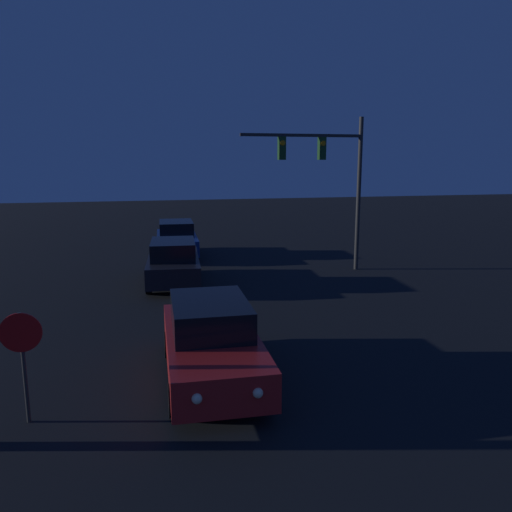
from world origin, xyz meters
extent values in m
cube|color=#B21E1E|center=(-2.09, 10.80, 0.68)|extent=(2.01, 4.65, 0.73)
cube|color=black|center=(-2.08, 11.03, 1.36)|extent=(1.66, 2.37, 0.64)
cylinder|color=black|center=(-1.28, 9.35, 0.31)|extent=(0.22, 0.62, 0.62)
cylinder|color=black|center=(-2.99, 9.40, 0.31)|extent=(0.22, 0.62, 0.62)
cylinder|color=black|center=(-1.19, 12.20, 0.31)|extent=(0.22, 0.62, 0.62)
cylinder|color=black|center=(-2.91, 12.25, 0.31)|extent=(0.22, 0.62, 0.62)
sphere|color=#F9EFC6|center=(-1.65, 8.47, 0.75)|extent=(0.18, 0.18, 0.18)
sphere|color=#F9EFC6|center=(-2.68, 8.50, 0.75)|extent=(0.18, 0.18, 0.18)
cube|color=black|center=(-2.26, 19.52, 0.68)|extent=(2.22, 4.73, 0.73)
cube|color=black|center=(-2.27, 19.29, 1.36)|extent=(1.76, 2.44, 0.64)
cylinder|color=black|center=(-3.00, 21.01, 0.31)|extent=(0.25, 0.63, 0.62)
cylinder|color=black|center=(-1.29, 20.88, 0.31)|extent=(0.25, 0.63, 0.62)
cylinder|color=black|center=(-3.22, 18.17, 0.31)|extent=(0.25, 0.63, 0.62)
cylinder|color=black|center=(-1.51, 18.03, 0.31)|extent=(0.25, 0.63, 0.62)
sphere|color=#F9EFC6|center=(-2.59, 21.87, 0.75)|extent=(0.18, 0.18, 0.18)
sphere|color=#F9EFC6|center=(-1.56, 21.79, 0.75)|extent=(0.18, 0.18, 0.18)
cube|color=navy|center=(-1.70, 25.05, 0.68)|extent=(2.08, 4.68, 0.73)
cube|color=black|center=(-1.69, 25.28, 1.36)|extent=(1.70, 2.39, 0.64)
cylinder|color=black|center=(-0.91, 23.58, 0.31)|extent=(0.23, 0.63, 0.62)
cylinder|color=black|center=(-2.62, 23.66, 0.31)|extent=(0.23, 0.63, 0.62)
cylinder|color=black|center=(-0.77, 26.43, 0.31)|extent=(0.23, 0.63, 0.62)
cylinder|color=black|center=(-2.49, 26.51, 0.31)|extent=(0.23, 0.63, 0.62)
sphere|color=#F9EFC6|center=(-1.29, 22.71, 0.75)|extent=(0.18, 0.18, 0.18)
sphere|color=#F9EFC6|center=(-2.32, 22.75, 0.75)|extent=(0.18, 0.18, 0.18)
cylinder|color=#2D2D2D|center=(5.54, 20.26, 3.17)|extent=(0.18, 0.18, 6.34)
cube|color=#2D2D2D|center=(3.02, 20.26, 5.58)|extent=(5.05, 0.12, 0.12)
cube|color=#1E471E|center=(3.86, 20.26, 5.07)|extent=(0.28, 0.28, 0.90)
cylinder|color=orange|center=(3.86, 20.11, 5.27)|extent=(0.20, 0.02, 0.20)
cube|color=#1E471E|center=(2.17, 20.26, 5.07)|extent=(0.28, 0.28, 0.90)
cylinder|color=orange|center=(2.17, 20.11, 5.27)|extent=(0.20, 0.02, 0.20)
cylinder|color=#2D2D2D|center=(-5.55, 9.80, 1.02)|extent=(0.07, 0.07, 2.04)
cylinder|color=red|center=(-5.55, 9.78, 1.69)|extent=(0.70, 0.03, 0.70)
camera|label=1|loc=(-3.49, 0.87, 4.61)|focal=35.00mm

